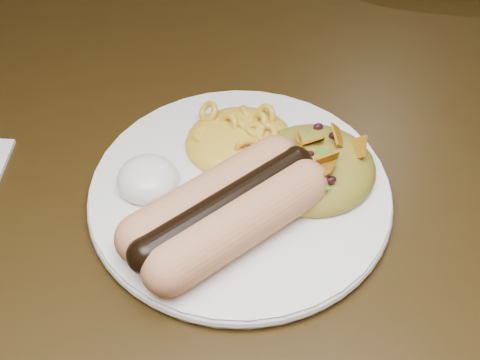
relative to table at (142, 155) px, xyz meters
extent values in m
cube|color=black|center=(0.00, 0.00, 0.07)|extent=(1.60, 0.90, 0.04)
cylinder|color=white|center=(0.07, -0.16, 0.10)|extent=(0.30, 0.30, 0.01)
cylinder|color=#F5A364|center=(0.05, -0.22, 0.13)|extent=(0.14, 0.09, 0.04)
cylinder|color=#F5A364|center=(0.05, -0.18, 0.13)|extent=(0.14, 0.09, 0.04)
cylinder|color=black|center=(0.05, -0.20, 0.13)|extent=(0.14, 0.09, 0.03)
ellipsoid|color=gold|center=(0.08, -0.11, 0.12)|extent=(0.11, 0.10, 0.04)
ellipsoid|color=white|center=(0.00, -0.14, 0.12)|extent=(0.06, 0.06, 0.03)
ellipsoid|color=#B07326|center=(0.13, -0.16, 0.12)|extent=(0.11, 0.10, 0.04)
camera|label=1|loc=(-0.02, -0.52, 0.52)|focal=50.00mm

